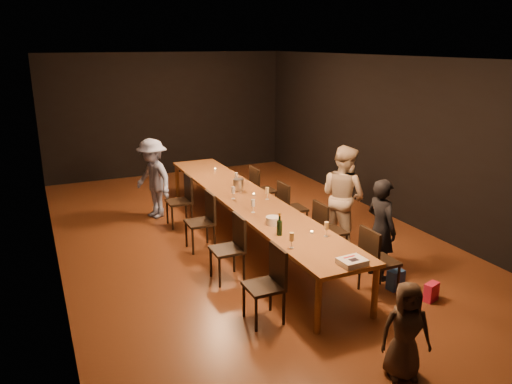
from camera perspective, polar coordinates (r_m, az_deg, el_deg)
name	(u,v)px	position (r m, az deg, el deg)	size (l,w,h in m)	color
ground	(248,240)	(8.51, -0.89, -5.54)	(10.00, 10.00, 0.00)	#442111
room_shell	(248,118)	(7.95, -0.95, 8.43)	(6.04, 10.04, 3.02)	black
table	(248,201)	(8.27, -0.91, -1.04)	(0.90, 6.00, 0.75)	brown
chair_right_0	(380,261)	(6.84, 13.97, -7.62)	(0.42, 0.42, 0.93)	black
chair_right_1	(330,231)	(7.73, 8.50, -4.38)	(0.42, 0.42, 0.93)	black
chair_right_2	(293,208)	(8.70, 4.24, -1.81)	(0.42, 0.42, 0.93)	black
chair_right_3	(263,190)	(9.72, 0.86, 0.24)	(0.42, 0.42, 0.93)	black
chair_left_0	(264,286)	(6.01, 0.88, -10.65)	(0.42, 0.42, 0.93)	black
chair_left_1	(227,249)	(7.01, -3.35, -6.51)	(0.42, 0.42, 0.93)	black
chair_left_2	(200,222)	(8.06, -6.45, -3.40)	(0.42, 0.42, 0.93)	black
chair_left_3	(179,201)	(9.15, -8.81, -1.02)	(0.42, 0.42, 0.93)	black
woman_birthday	(381,229)	(7.20, 14.08, -4.13)	(0.53, 0.35, 1.45)	black
woman_tan	(343,196)	(8.20, 9.93, -0.47)	(0.81, 0.63, 1.67)	beige
man_blue	(153,179)	(9.61, -11.68, 1.51)	(0.98, 0.56, 1.52)	#8699CF
child	(406,331)	(5.30, 16.74, -14.94)	(0.50, 0.33, 1.02)	#3B2C21
gift_bag_red	(431,292)	(6.98, 19.39, -10.72)	(0.21, 0.11, 0.25)	#DF2149
gift_bag_blue	(396,280)	(7.13, 15.67, -9.63)	(0.22, 0.15, 0.27)	#234B98
birthday_cake	(352,262)	(5.95, 10.93, -7.83)	(0.32, 0.26, 0.07)	white
plate_stack	(273,221)	(7.07, 1.94, -3.29)	(0.20, 0.20, 0.11)	white
champagne_bottle	(280,224)	(6.66, 2.71, -3.70)	(0.07, 0.07, 0.31)	black
ice_bucket	(238,185)	(8.66, -2.03, 0.84)	(0.19, 0.19, 0.21)	silver
wineglass_0	(292,240)	(6.28, 4.09, -5.54)	(0.06, 0.06, 0.21)	beige
wineglass_1	(326,229)	(6.69, 8.05, -4.24)	(0.06, 0.06, 0.21)	beige
wineglass_2	(253,206)	(7.54, -0.34, -1.61)	(0.06, 0.06, 0.21)	silver
wineglass_3	(267,193)	(8.17, 1.29, -0.16)	(0.06, 0.06, 0.21)	beige
wineglass_4	(233,193)	(8.20, -2.63, -0.09)	(0.06, 0.06, 0.21)	silver
wineglass_5	(236,178)	(9.09, -2.26, 1.60)	(0.06, 0.06, 0.21)	silver
tealight_near	(312,232)	(6.80, 6.38, -4.61)	(0.05, 0.05, 0.03)	#B2B7B2
tealight_mid	(254,195)	(8.40, -0.26, -0.30)	(0.05, 0.05, 0.03)	#B2B7B2
tealight_far	(215,169)	(10.10, -4.69, 2.59)	(0.05, 0.05, 0.03)	#B2B7B2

